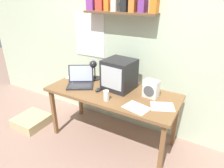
{
  "coord_description": "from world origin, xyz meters",
  "views": [
    {
      "loc": [
        1.07,
        -1.88,
        1.79
      ],
      "look_at": [
        0.0,
        0.0,
        0.81
      ],
      "focal_mm": 32.0,
      "sensor_mm": 36.0,
      "label": 1
    }
  ],
  "objects_px": {
    "space_heater": "(151,89)",
    "loose_paper_near_monitor": "(76,77)",
    "corner_desk": "(112,96)",
    "computer_mouse": "(98,90)",
    "open_notebook": "(162,107)",
    "crt_monitor": "(119,74)",
    "juice_glass": "(106,96)",
    "desk_lamp": "(94,68)",
    "floor_cushion": "(32,121)",
    "laptop": "(81,80)",
    "loose_paper_near_laptop": "(136,108)"
  },
  "relations": [
    {
      "from": "space_heater",
      "to": "crt_monitor",
      "type": "bearing_deg",
      "value": -176.8
    },
    {
      "from": "space_heater",
      "to": "loose_paper_near_monitor",
      "type": "relative_size",
      "value": 0.8
    },
    {
      "from": "laptop",
      "to": "open_notebook",
      "type": "bearing_deg",
      "value": -32.65
    },
    {
      "from": "juice_glass",
      "to": "loose_paper_near_monitor",
      "type": "bearing_deg",
      "value": 154.02
    },
    {
      "from": "desk_lamp",
      "to": "space_heater",
      "type": "distance_m",
      "value": 0.84
    },
    {
      "from": "desk_lamp",
      "to": "space_heater",
      "type": "height_order",
      "value": "desk_lamp"
    },
    {
      "from": "space_heater",
      "to": "open_notebook",
      "type": "height_order",
      "value": "space_heater"
    },
    {
      "from": "laptop",
      "to": "crt_monitor",
      "type": "bearing_deg",
      "value": -14.35
    },
    {
      "from": "juice_glass",
      "to": "space_heater",
      "type": "distance_m",
      "value": 0.52
    },
    {
      "from": "desk_lamp",
      "to": "space_heater",
      "type": "relative_size",
      "value": 1.39
    },
    {
      "from": "laptop",
      "to": "space_heater",
      "type": "height_order",
      "value": "laptop"
    },
    {
      "from": "computer_mouse",
      "to": "open_notebook",
      "type": "bearing_deg",
      "value": 1.43
    },
    {
      "from": "corner_desk",
      "to": "desk_lamp",
      "type": "height_order",
      "value": "desk_lamp"
    },
    {
      "from": "desk_lamp",
      "to": "loose_paper_near_laptop",
      "type": "relative_size",
      "value": 0.97
    },
    {
      "from": "corner_desk",
      "to": "computer_mouse",
      "type": "distance_m",
      "value": 0.18
    },
    {
      "from": "juice_glass",
      "to": "space_heater",
      "type": "bearing_deg",
      "value": 38.51
    },
    {
      "from": "desk_lamp",
      "to": "loose_paper_near_laptop",
      "type": "bearing_deg",
      "value": -43.85
    },
    {
      "from": "corner_desk",
      "to": "crt_monitor",
      "type": "height_order",
      "value": "crt_monitor"
    },
    {
      "from": "loose_paper_near_laptop",
      "to": "floor_cushion",
      "type": "xyz_separation_m",
      "value": [
        -1.61,
        -0.12,
        -0.65
      ]
    },
    {
      "from": "floor_cushion",
      "to": "space_heater",
      "type": "bearing_deg",
      "value": 14.41
    },
    {
      "from": "computer_mouse",
      "to": "open_notebook",
      "type": "xyz_separation_m",
      "value": [
        0.79,
        0.02,
        -0.01
      ]
    },
    {
      "from": "space_heater",
      "to": "computer_mouse",
      "type": "distance_m",
      "value": 0.63
    },
    {
      "from": "loose_paper_near_monitor",
      "to": "floor_cushion",
      "type": "bearing_deg",
      "value": -139.07
    },
    {
      "from": "juice_glass",
      "to": "loose_paper_near_monitor",
      "type": "height_order",
      "value": "juice_glass"
    },
    {
      "from": "laptop",
      "to": "loose_paper_near_laptop",
      "type": "distance_m",
      "value": 0.89
    },
    {
      "from": "space_heater",
      "to": "open_notebook",
      "type": "bearing_deg",
      "value": -32.21
    },
    {
      "from": "juice_glass",
      "to": "open_notebook",
      "type": "xyz_separation_m",
      "value": [
        0.59,
        0.17,
        -0.05
      ]
    },
    {
      "from": "space_heater",
      "to": "laptop",
      "type": "bearing_deg",
      "value": -165.65
    },
    {
      "from": "desk_lamp",
      "to": "computer_mouse",
      "type": "height_order",
      "value": "desk_lamp"
    },
    {
      "from": "juice_glass",
      "to": "computer_mouse",
      "type": "height_order",
      "value": "juice_glass"
    },
    {
      "from": "computer_mouse",
      "to": "loose_paper_near_monitor",
      "type": "bearing_deg",
      "value": 158.82
    },
    {
      "from": "crt_monitor",
      "to": "computer_mouse",
      "type": "bearing_deg",
      "value": -127.46
    },
    {
      "from": "desk_lamp",
      "to": "floor_cushion",
      "type": "relative_size",
      "value": 0.66
    },
    {
      "from": "crt_monitor",
      "to": "loose_paper_near_monitor",
      "type": "distance_m",
      "value": 0.72
    },
    {
      "from": "corner_desk",
      "to": "loose_paper_near_monitor",
      "type": "height_order",
      "value": "loose_paper_near_monitor"
    },
    {
      "from": "corner_desk",
      "to": "loose_paper_near_monitor",
      "type": "relative_size",
      "value": 6.24
    },
    {
      "from": "loose_paper_near_laptop",
      "to": "loose_paper_near_monitor",
      "type": "xyz_separation_m",
      "value": [
        -1.08,
        0.34,
        0.0
      ]
    },
    {
      "from": "corner_desk",
      "to": "desk_lamp",
      "type": "relative_size",
      "value": 5.61
    },
    {
      "from": "open_notebook",
      "to": "loose_paper_near_laptop",
      "type": "bearing_deg",
      "value": -145.59
    },
    {
      "from": "laptop",
      "to": "desk_lamp",
      "type": "relative_size",
      "value": 1.51
    },
    {
      "from": "crt_monitor",
      "to": "juice_glass",
      "type": "height_order",
      "value": "crt_monitor"
    },
    {
      "from": "loose_paper_near_monitor",
      "to": "floor_cushion",
      "type": "height_order",
      "value": "loose_paper_near_monitor"
    },
    {
      "from": "corner_desk",
      "to": "loose_paper_near_monitor",
      "type": "xyz_separation_m",
      "value": [
        -0.67,
        0.13,
        0.06
      ]
    },
    {
      "from": "computer_mouse",
      "to": "laptop",
      "type": "bearing_deg",
      "value": 171.8
    },
    {
      "from": "loose_paper_near_laptop",
      "to": "loose_paper_near_monitor",
      "type": "bearing_deg",
      "value": 162.69
    },
    {
      "from": "desk_lamp",
      "to": "floor_cushion",
      "type": "distance_m",
      "value": 1.26
    },
    {
      "from": "space_heater",
      "to": "loose_paper_near_laptop",
      "type": "relative_size",
      "value": 0.7
    },
    {
      "from": "corner_desk",
      "to": "space_heater",
      "type": "distance_m",
      "value": 0.49
    },
    {
      "from": "floor_cushion",
      "to": "computer_mouse",
      "type": "bearing_deg",
      "value": 13.77
    },
    {
      "from": "laptop",
      "to": "floor_cushion",
      "type": "relative_size",
      "value": 1.0
    }
  ]
}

